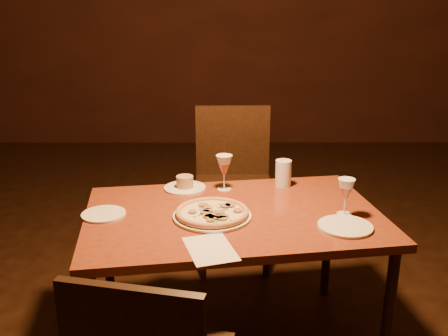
{
  "coord_description": "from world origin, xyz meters",
  "views": [
    {
      "loc": [
        -0.04,
        -2.19,
        1.54
      ],
      "look_at": [
        -0.03,
        -0.14,
        0.87
      ],
      "focal_mm": 40.0,
      "sensor_mm": 36.0,
      "label": 1
    }
  ],
  "objects": [
    {
      "name": "floor",
      "position": [
        0.0,
        0.0,
        0.0
      ],
      "size": [
        7.0,
        7.0,
        0.0
      ],
      "primitive_type": "plane",
      "color": "#311D10",
      "rests_on": "ground"
    },
    {
      "name": "dining_table",
      "position": [
        0.01,
        -0.19,
        0.62
      ],
      "size": [
        1.38,
        1.0,
        0.68
      ],
      "rotation": [
        0.0,
        0.0,
        0.15
      ],
      "color": "brown",
      "rests_on": "floor"
    },
    {
      "name": "chair_far",
      "position": [
        0.03,
        0.69,
        0.54
      ],
      "size": [
        0.47,
        0.47,
        0.95
      ],
      "rotation": [
        0.0,
        0.0,
        0.02
      ],
      "color": "black",
      "rests_on": "floor"
    },
    {
      "name": "side_plate_left",
      "position": [
        -0.55,
        -0.22,
        0.69
      ],
      "size": [
        0.19,
        0.19,
        0.01
      ],
      "primitive_type": "cylinder",
      "color": "white",
      "rests_on": "dining_table"
    },
    {
      "name": "water_tumbler",
      "position": [
        0.26,
        0.15,
        0.75
      ],
      "size": [
        0.08,
        0.08,
        0.13
      ],
      "primitive_type": "cylinder",
      "color": "silver",
      "rests_on": "dining_table"
    },
    {
      "name": "side_plate_near",
      "position": [
        0.46,
        -0.35,
        0.69
      ],
      "size": [
        0.22,
        0.22,
        0.01
      ],
      "primitive_type": "cylinder",
      "color": "white",
      "rests_on": "dining_table"
    },
    {
      "name": "wine_glass_far",
      "position": [
        -0.03,
        0.09,
        0.77
      ],
      "size": [
        0.08,
        0.08,
        0.17
      ],
      "primitive_type": null,
      "color": "#A95746",
      "rests_on": "dining_table"
    },
    {
      "name": "back_wall",
      "position": [
        0.0,
        3.5,
        1.5
      ],
      "size": [
        6.0,
        0.04,
        3.0
      ],
      "primitive_type": "cube",
      "color": "#3D1913",
      "rests_on": "floor"
    },
    {
      "name": "ramekin_saucer",
      "position": [
        -0.22,
        0.11,
        0.7
      ],
      "size": [
        0.2,
        0.2,
        0.07
      ],
      "color": "white",
      "rests_on": "dining_table"
    },
    {
      "name": "pizza_plate",
      "position": [
        -0.08,
        -0.24,
        0.7
      ],
      "size": [
        0.33,
        0.33,
        0.04
      ],
      "color": "white",
      "rests_on": "dining_table"
    },
    {
      "name": "menu_card",
      "position": [
        -0.08,
        -0.54,
        0.68
      ],
      "size": [
        0.23,
        0.28,
        0.0
      ],
      "primitive_type": "cube",
      "rotation": [
        0.0,
        0.0,
        0.3
      ],
      "color": "silver",
      "rests_on": "dining_table"
    },
    {
      "name": "wine_glass_right",
      "position": [
        0.49,
        -0.21,
        0.76
      ],
      "size": [
        0.07,
        0.07,
        0.16
      ],
      "primitive_type": null,
      "color": "#A95746",
      "rests_on": "dining_table"
    }
  ]
}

